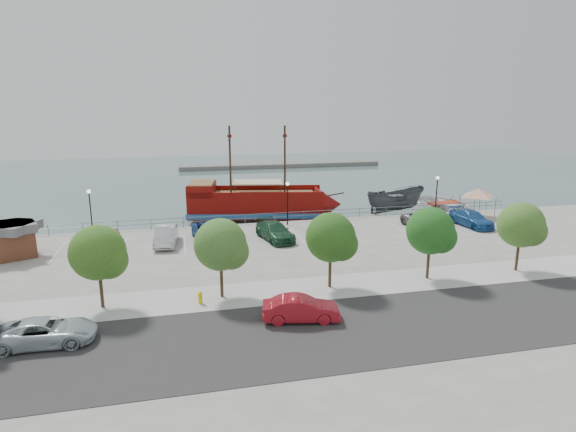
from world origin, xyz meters
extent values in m
plane|color=#466160|center=(0.00, 0.00, -1.00)|extent=(160.00, 160.00, 0.00)
cube|color=gray|center=(0.00, -21.00, -0.60)|extent=(100.00, 58.00, 1.20)
cube|color=#333030|center=(0.00, -16.00, 0.01)|extent=(100.00, 8.00, 0.04)
cube|color=silver|center=(0.00, -10.00, 0.01)|extent=(100.00, 4.00, 0.05)
cylinder|color=slate|center=(0.00, 7.80, 0.95)|extent=(50.00, 0.06, 0.06)
cylinder|color=slate|center=(0.00, 7.80, 0.55)|extent=(50.00, 0.06, 0.06)
cube|color=slate|center=(10.00, 55.00, -0.60)|extent=(40.00, 3.00, 0.80)
cube|color=#760A06|center=(-2.02, 13.15, 0.72)|extent=(15.10, 7.17, 2.36)
cube|color=#245694|center=(-2.02, 13.15, -0.05)|extent=(15.42, 7.49, 0.54)
cone|color=#760A06|center=(5.82, 11.65, 0.72)|extent=(3.67, 4.82, 4.35)
cube|color=#760A06|center=(-7.80, 14.25, 2.54)|extent=(3.52, 4.96, 1.27)
cube|color=brown|center=(-7.80, 14.25, 3.22)|extent=(3.28, 4.57, 0.11)
cube|color=brown|center=(-1.57, 13.06, 1.95)|extent=(12.32, 6.13, 0.14)
cube|color=#760A06|center=(-1.61, 15.29, 2.22)|extent=(14.28, 2.90, 0.63)
cube|color=#760A06|center=(-2.42, 11.01, 2.22)|extent=(14.28, 2.90, 0.63)
cylinder|color=#382111|center=(1.10, 12.55, 5.62)|extent=(0.25, 0.25, 7.43)
cylinder|color=#382111|center=(-4.69, 13.66, 5.62)|extent=(0.25, 0.25, 7.43)
cylinder|color=#382111|center=(1.10, 12.55, 7.88)|extent=(0.63, 2.70, 0.13)
cylinder|color=#382111|center=(-4.69, 13.66, 7.88)|extent=(0.63, 2.70, 0.13)
cube|color=beige|center=(-1.84, 13.11, 3.26)|extent=(5.81, 4.37, 0.11)
cylinder|color=#382111|center=(6.44, 11.53, 1.81)|extent=(2.24, 0.57, 0.54)
imported|color=#41444A|center=(14.09, 12.05, 0.45)|extent=(7.81, 3.83, 2.90)
imported|color=white|center=(20.46, 11.90, -0.18)|extent=(6.92, 8.77, 1.64)
cube|color=gray|center=(-12.67, 9.20, -0.81)|extent=(6.91, 3.93, 0.38)
cube|color=gray|center=(8.21, 9.20, -0.79)|extent=(7.39, 4.83, 0.41)
cube|color=gray|center=(15.22, 9.20, -0.80)|extent=(7.12, 4.13, 0.39)
cube|color=brown|center=(-23.08, 1.70, 1.07)|extent=(3.81, 3.81, 2.13)
cube|color=slate|center=(-23.08, 1.70, 2.37)|extent=(4.32, 4.32, 0.68)
cylinder|color=slate|center=(18.92, 6.72, 1.07)|extent=(0.07, 0.07, 2.14)
cylinder|color=slate|center=(21.45, 6.80, 1.07)|extent=(0.07, 0.07, 2.14)
cylinder|color=slate|center=(19.00, 4.19, 1.07)|extent=(0.07, 0.07, 2.14)
cylinder|color=slate|center=(21.53, 4.27, 1.07)|extent=(0.07, 0.07, 2.14)
pyramid|color=white|center=(20.22, 5.49, 2.97)|extent=(4.21, 4.21, 0.88)
imported|color=#B4BFC5|center=(-17.12, -14.00, 0.67)|extent=(4.86, 2.31, 1.34)
imported|color=#A91722|center=(-4.06, -14.32, 0.70)|extent=(4.46, 2.24, 1.40)
cylinder|color=#DAC900|center=(-9.37, -10.80, 0.31)|extent=(0.25, 0.25, 0.63)
sphere|color=#DAC900|center=(-9.37, -10.80, 0.65)|extent=(0.27, 0.27, 0.27)
cylinder|color=black|center=(-18.00, 6.50, 2.00)|extent=(0.12, 0.12, 4.00)
sphere|color=#FFF2CC|center=(-18.00, 6.50, 4.10)|extent=(0.36, 0.36, 0.36)
cylinder|color=black|center=(0.00, 6.50, 2.00)|extent=(0.12, 0.12, 4.00)
sphere|color=#FFF2CC|center=(0.00, 6.50, 4.10)|extent=(0.36, 0.36, 0.36)
cylinder|color=black|center=(16.00, 6.50, 2.00)|extent=(0.12, 0.12, 4.00)
sphere|color=#FFF2CC|center=(16.00, 6.50, 4.10)|extent=(0.36, 0.36, 0.36)
cylinder|color=#473321|center=(-15.00, -10.00, 1.10)|extent=(0.20, 0.20, 2.20)
sphere|color=#345C1C|center=(-15.00, -10.00, 3.40)|extent=(3.20, 3.20, 3.20)
sphere|color=#345C1C|center=(-14.40, -10.30, 3.00)|extent=(2.20, 2.20, 2.20)
cylinder|color=#473321|center=(-8.00, -10.00, 1.10)|extent=(0.20, 0.20, 2.20)
sphere|color=#3B6126|center=(-8.00, -10.00, 3.40)|extent=(3.20, 3.20, 3.20)
sphere|color=#3B6126|center=(-7.40, -10.30, 3.00)|extent=(2.20, 2.20, 2.20)
cylinder|color=#473321|center=(-1.00, -10.00, 1.10)|extent=(0.20, 0.20, 2.20)
sphere|color=#275118|center=(-1.00, -10.00, 3.40)|extent=(3.20, 3.20, 3.20)
sphere|color=#275118|center=(-0.40, -10.30, 3.00)|extent=(2.20, 2.20, 2.20)
cylinder|color=#473321|center=(6.00, -10.00, 1.10)|extent=(0.20, 0.20, 2.20)
sphere|color=#1F521A|center=(6.00, -10.00, 3.40)|extent=(3.20, 3.20, 3.20)
sphere|color=#1F521A|center=(6.60, -10.30, 3.00)|extent=(2.20, 2.20, 2.20)
cylinder|color=#473321|center=(13.00, -10.00, 1.10)|extent=(0.20, 0.20, 2.20)
sphere|color=#3E6626|center=(13.00, -10.00, 3.40)|extent=(3.20, 3.20, 3.20)
sphere|color=#3E6626|center=(13.60, -10.30, 3.00)|extent=(2.20, 2.20, 2.20)
imported|color=#BC0711|center=(-16.30, 1.70, 0.82)|extent=(2.10, 4.87, 1.63)
imported|color=silver|center=(-11.53, 2.32, 0.79)|extent=(2.05, 4.91, 1.58)
imported|color=navy|center=(-7.84, 2.67, 0.76)|extent=(3.06, 5.69, 1.52)
imported|color=#1F4D30|center=(-2.24, 1.73, 0.76)|extent=(3.18, 5.58, 1.52)
imported|color=black|center=(4.04, 2.57, 0.72)|extent=(1.93, 4.33, 1.45)
imported|color=slate|center=(12.46, 2.41, 0.69)|extent=(3.20, 5.30, 1.37)
imported|color=#21579A|center=(17.30, 2.04, 0.75)|extent=(2.67, 5.39, 1.50)
camera|label=1|loc=(-10.32, -38.09, 11.85)|focal=30.00mm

